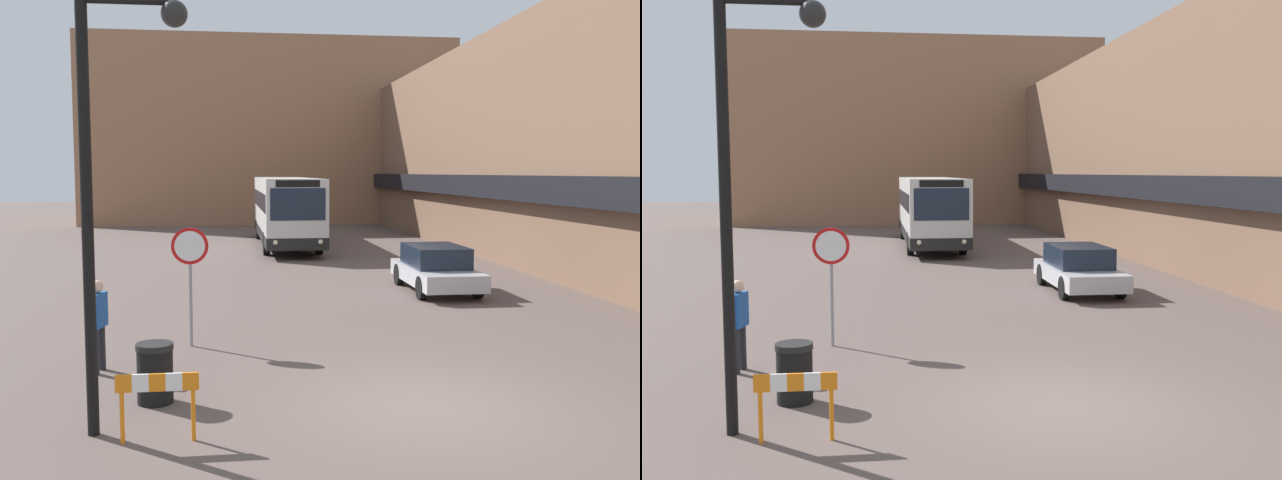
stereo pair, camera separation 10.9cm
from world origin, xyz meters
TOP-DOWN VIEW (x-y plane):
  - ground_plane at (0.00, 0.00)m, footprint 160.00×160.00m
  - building_row_right at (9.97, 24.00)m, footprint 5.50×60.00m
  - building_backdrop_far at (0.00, 42.11)m, footprint 26.00×8.00m
  - city_bus at (-0.24, 24.32)m, footprint 2.60×12.43m
  - parked_car_front at (3.20, 10.40)m, footprint 1.85×4.38m
  - stop_sign at (-3.85, 4.31)m, footprint 0.76×0.08m
  - street_lamp at (-4.64, -0.60)m, footprint 1.46×0.36m
  - pedestrian at (-5.41, 2.60)m, footprint 0.31×0.53m
  - trash_bin at (-4.23, 0.70)m, footprint 0.59×0.59m
  - construction_barricade at (-4.03, -0.99)m, footprint 1.10×0.06m

SIDE VIEW (x-z plane):
  - ground_plane at x=0.00m, z-range 0.00..0.00m
  - trash_bin at x=-4.23m, z-range 0.00..0.95m
  - construction_barricade at x=-4.03m, z-range 0.20..1.14m
  - parked_car_front at x=3.20m, z-range 0.01..1.40m
  - pedestrian at x=-5.41m, z-range 0.17..1.85m
  - city_bus at x=-0.24m, z-range 0.13..3.46m
  - stop_sign at x=-3.85m, z-range 0.56..3.05m
  - street_lamp at x=-4.64m, z-range 0.75..6.76m
  - building_row_right at x=9.97m, z-range -0.02..9.33m
  - building_backdrop_far at x=0.00m, z-range 0.00..12.87m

